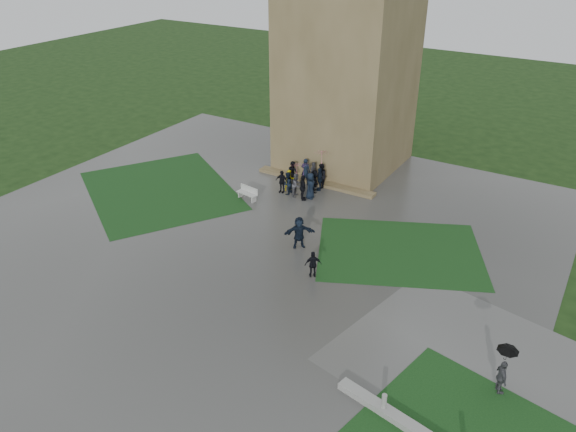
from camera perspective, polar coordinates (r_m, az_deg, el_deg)
The scene contains 11 objects.
ground at distance 31.90m, azimuth -6.48°, elevation -3.47°, with size 120.00×120.00×0.00m, color black.
plaza at distance 33.26m, azimuth -4.40°, elevation -1.93°, with size 34.00×34.00×0.02m, color #3A3A38.
lawn_inset_left at distance 39.57m, azimuth -12.82°, elevation 2.57°, with size 11.00×9.00×0.01m, color black.
lawn_inset_right at distance 32.17m, azimuth 11.26°, elevation -3.53°, with size 9.00×7.00×0.01m, color black.
tower at distance 40.77m, azimuth 6.21°, elevation 17.16°, with size 8.00×8.00×18.00m, color brown.
tower_plinth at distance 39.69m, azimuth 2.78°, elevation 3.51°, with size 9.00×0.80×0.22m, color brown.
bench at distance 37.26m, azimuth -4.11°, elevation 2.35°, with size 1.57×0.71×0.88m.
visitor_cluster at distance 37.87m, azimuth 1.89°, elevation 4.07°, with size 3.17×3.50×2.72m.
pedestrian_mid at distance 31.52m, azimuth 1.14°, elevation -1.67°, with size 1.74×0.63×1.88m, color black.
pedestrian_near at distance 29.08m, azimuth 2.57°, elevation -4.92°, with size 0.87×0.50×1.49m, color black.
pedestrian_path at distance 23.83m, azimuth 21.06°, elevation -14.23°, with size 0.89×1.03×2.34m.
Camera 1 is at (17.13, -21.21, 16.55)m, focal length 35.00 mm.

